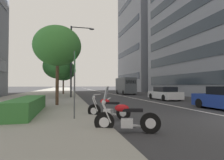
{
  "coord_description": "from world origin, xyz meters",
  "views": [
    {
      "loc": [
        -5.79,
        7.55,
        1.52
      ],
      "look_at": [
        10.94,
        3.49,
        1.99
      ],
      "focal_mm": 29.85,
      "sensor_mm": 36.0,
      "label": 1
    }
  ],
  "objects_px": {
    "street_lamp_with_banners": "(75,54)",
    "street_tree_by_lamp_post": "(58,66)",
    "motorcycle_mid_row": "(126,119)",
    "street_tree_near_plaza_corner": "(57,46)",
    "parking_sign_by_curb": "(75,76)",
    "car_following_behind": "(165,94)",
    "street_tree_mid_sidewalk": "(63,70)",
    "motorcycle_second_in_row": "(108,110)",
    "delivery_van_ahead": "(125,86)"
  },
  "relations": [
    {
      "from": "street_tree_near_plaza_corner",
      "to": "street_lamp_with_banners",
      "type": "bearing_deg",
      "value": -10.66
    },
    {
      "from": "delivery_van_ahead",
      "to": "motorcycle_second_in_row",
      "type": "bearing_deg",
      "value": 159.63
    },
    {
      "from": "motorcycle_mid_row",
      "to": "parking_sign_by_curb",
      "type": "height_order",
      "value": "parking_sign_by_curb"
    },
    {
      "from": "parking_sign_by_curb",
      "to": "car_following_behind",
      "type": "bearing_deg",
      "value": -44.76
    },
    {
      "from": "street_tree_by_lamp_post",
      "to": "street_tree_mid_sidewalk",
      "type": "bearing_deg",
      "value": -3.69
    },
    {
      "from": "street_tree_by_lamp_post",
      "to": "motorcycle_mid_row",
      "type": "bearing_deg",
      "value": -170.44
    },
    {
      "from": "car_following_behind",
      "to": "street_lamp_with_banners",
      "type": "relative_size",
      "value": 0.52
    },
    {
      "from": "car_following_behind",
      "to": "street_tree_near_plaza_corner",
      "type": "xyz_separation_m",
      "value": [
        -3.91,
        10.44,
        3.61
      ]
    },
    {
      "from": "street_lamp_with_banners",
      "to": "street_tree_near_plaza_corner",
      "type": "distance_m",
      "value": 8.16
    },
    {
      "from": "motorcycle_mid_row",
      "to": "delivery_van_ahead",
      "type": "height_order",
      "value": "delivery_van_ahead"
    },
    {
      "from": "car_following_behind",
      "to": "parking_sign_by_curb",
      "type": "bearing_deg",
      "value": 135.44
    },
    {
      "from": "street_tree_near_plaza_corner",
      "to": "street_tree_by_lamp_post",
      "type": "distance_m",
      "value": 9.32
    },
    {
      "from": "motorcycle_second_in_row",
      "to": "parking_sign_by_curb",
      "type": "height_order",
      "value": "parking_sign_by_curb"
    },
    {
      "from": "parking_sign_by_curb",
      "to": "street_tree_by_lamp_post",
      "type": "distance_m",
      "value": 15.11
    },
    {
      "from": "car_following_behind",
      "to": "motorcycle_mid_row",
      "type": "bearing_deg",
      "value": 145.91
    },
    {
      "from": "motorcycle_mid_row",
      "to": "street_lamp_with_banners",
      "type": "relative_size",
      "value": 0.25
    },
    {
      "from": "parking_sign_by_curb",
      "to": "street_tree_mid_sidewalk",
      "type": "height_order",
      "value": "street_tree_mid_sidewalk"
    },
    {
      "from": "parking_sign_by_curb",
      "to": "motorcycle_second_in_row",
      "type": "bearing_deg",
      "value": -73.39
    },
    {
      "from": "street_lamp_with_banners",
      "to": "street_tree_near_plaza_corner",
      "type": "xyz_separation_m",
      "value": [
        -7.99,
        1.5,
        -0.76
      ]
    },
    {
      "from": "street_lamp_with_banners",
      "to": "street_tree_mid_sidewalk",
      "type": "relative_size",
      "value": 1.52
    },
    {
      "from": "street_lamp_with_banners",
      "to": "street_tree_by_lamp_post",
      "type": "bearing_deg",
      "value": 55.05
    },
    {
      "from": "motorcycle_mid_row",
      "to": "motorcycle_second_in_row",
      "type": "xyz_separation_m",
      "value": [
        2.55,
        0.03,
        -0.03
      ]
    },
    {
      "from": "motorcycle_mid_row",
      "to": "parking_sign_by_curb",
      "type": "relative_size",
      "value": 0.73
    },
    {
      "from": "motorcycle_second_in_row",
      "to": "motorcycle_mid_row",
      "type": "bearing_deg",
      "value": 128.93
    },
    {
      "from": "street_lamp_with_banners",
      "to": "delivery_van_ahead",
      "type": "bearing_deg",
      "value": -46.52
    },
    {
      "from": "motorcycle_mid_row",
      "to": "street_tree_near_plaza_corner",
      "type": "distance_m",
      "value": 8.98
    },
    {
      "from": "motorcycle_second_in_row",
      "to": "delivery_van_ahead",
      "type": "xyz_separation_m",
      "value": [
        21.4,
        -7.71,
        1.04
      ]
    },
    {
      "from": "parking_sign_by_curb",
      "to": "street_tree_mid_sidewalk",
      "type": "xyz_separation_m",
      "value": [
        22.32,
        0.86,
        1.96
      ]
    },
    {
      "from": "delivery_van_ahead",
      "to": "street_lamp_with_banners",
      "type": "relative_size",
      "value": 0.65
    },
    {
      "from": "street_tree_by_lamp_post",
      "to": "street_tree_mid_sidewalk",
      "type": "xyz_separation_m",
      "value": [
        7.39,
        -0.48,
        0.12
      ]
    },
    {
      "from": "parking_sign_by_curb",
      "to": "street_tree_by_lamp_post",
      "type": "bearing_deg",
      "value": 5.13
    },
    {
      "from": "motorcycle_second_in_row",
      "to": "street_lamp_with_banners",
      "type": "bearing_deg",
      "value": -47.58
    },
    {
      "from": "motorcycle_mid_row",
      "to": "car_following_behind",
      "type": "height_order",
      "value": "motorcycle_mid_row"
    },
    {
      "from": "car_following_behind",
      "to": "delivery_van_ahead",
      "type": "xyz_separation_m",
      "value": [
        12.3,
        0.27,
        0.82
      ]
    },
    {
      "from": "car_following_behind",
      "to": "street_tree_by_lamp_post",
      "type": "xyz_separation_m",
      "value": [
        5.38,
        10.81,
        3.1
      ]
    },
    {
      "from": "parking_sign_by_curb",
      "to": "street_tree_by_lamp_post",
      "type": "relative_size",
      "value": 0.55
    },
    {
      "from": "street_tree_mid_sidewalk",
      "to": "delivery_van_ahead",
      "type": "bearing_deg",
      "value": -92.68
    },
    {
      "from": "street_tree_mid_sidewalk",
      "to": "motorcycle_mid_row",
      "type": "bearing_deg",
      "value": -174.4
    },
    {
      "from": "motorcycle_second_in_row",
      "to": "street_lamp_with_banners",
      "type": "height_order",
      "value": "street_lamp_with_banners"
    },
    {
      "from": "street_tree_near_plaza_corner",
      "to": "motorcycle_mid_row",
      "type": "bearing_deg",
      "value": -162.11
    },
    {
      "from": "motorcycle_second_in_row",
      "to": "street_tree_by_lamp_post",
      "type": "distance_m",
      "value": 15.13
    },
    {
      "from": "motorcycle_mid_row",
      "to": "car_following_behind",
      "type": "distance_m",
      "value": 14.1
    },
    {
      "from": "motorcycle_mid_row",
      "to": "street_tree_mid_sidewalk",
      "type": "xyz_separation_m",
      "value": [
        24.42,
        2.39,
        3.41
      ]
    },
    {
      "from": "car_following_behind",
      "to": "street_tree_mid_sidewalk",
      "type": "xyz_separation_m",
      "value": [
        12.77,
        10.34,
        3.22
      ]
    },
    {
      "from": "motorcycle_mid_row",
      "to": "street_tree_by_lamp_post",
      "type": "xyz_separation_m",
      "value": [
        17.03,
        2.87,
        3.29
      ]
    },
    {
      "from": "motorcycle_second_in_row",
      "to": "parking_sign_by_curb",
      "type": "bearing_deg",
      "value": 54.84
    },
    {
      "from": "parking_sign_by_curb",
      "to": "street_tree_near_plaza_corner",
      "type": "relative_size",
      "value": 0.51
    },
    {
      "from": "street_tree_near_plaza_corner",
      "to": "street_tree_mid_sidewalk",
      "type": "distance_m",
      "value": 16.69
    },
    {
      "from": "street_tree_by_lamp_post",
      "to": "parking_sign_by_curb",
      "type": "bearing_deg",
      "value": -174.87
    },
    {
      "from": "delivery_van_ahead",
      "to": "parking_sign_by_curb",
      "type": "bearing_deg",
      "value": 156.59
    }
  ]
}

